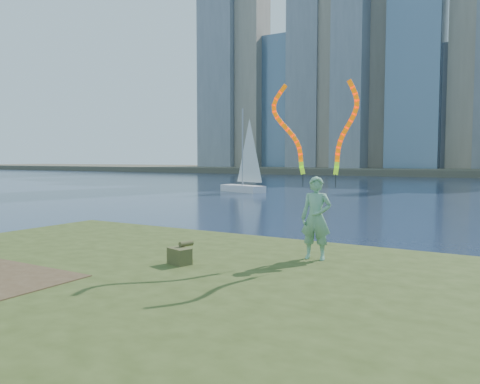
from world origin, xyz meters
The scene contains 6 objects.
ground centered at (0.00, 0.00, 0.00)m, with size 320.00×320.00×0.00m, color #18243D.
grassy_knoll centered at (0.00, -2.30, 0.34)m, with size 20.00×18.00×0.80m.
far_shore centered at (0.00, 95.00, 0.60)m, with size 320.00×40.00×1.20m, color #4F4A3A.
woman_with_ribbons centered at (2.45, 1.88, 2.19)m, with size 2.11×0.53×4.18m.
canvas_bag centered at (0.19, -0.05, 0.99)m, with size 0.55×0.61×0.45m.
sailboat centered at (-15.13, 29.05, 1.31)m, with size 5.00×3.04×7.63m.
Camera 1 is at (6.18, -7.70, 2.98)m, focal length 35.00 mm.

